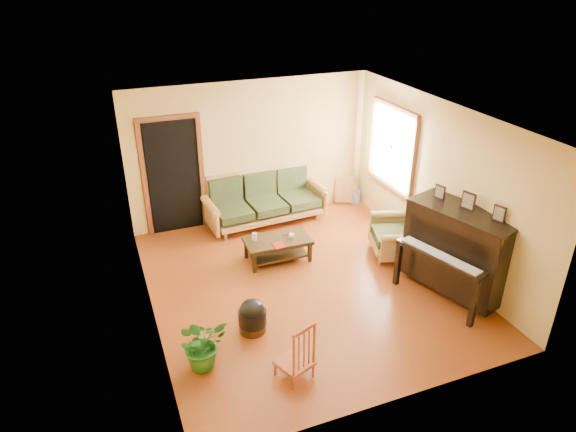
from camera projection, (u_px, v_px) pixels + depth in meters
name	position (u px, v px, depth m)	size (l,w,h in m)	color
floor	(304.00, 284.00, 7.84)	(5.00, 5.00, 0.00)	#67290D
doorway	(174.00, 177.00, 8.97)	(1.08, 0.16, 2.05)	black
window	(393.00, 147.00, 8.97)	(0.12, 1.36, 1.46)	white
sofa	(266.00, 199.00, 9.47)	(2.21, 0.93, 0.95)	#A87B3D
coffee_table	(278.00, 249.00, 8.39)	(1.06, 0.58, 0.39)	black
armchair	(396.00, 230.00, 8.44)	(0.85, 0.89, 0.89)	#A87B3D
piano	(458.00, 252.00, 7.37)	(0.89, 1.52, 1.34)	black
footstool	(252.00, 319.00, 6.78)	(0.38, 0.38, 0.36)	black
red_chair	(294.00, 349.00, 5.94)	(0.37, 0.41, 0.80)	maroon
leaning_frame	(346.00, 189.00, 10.33)	(0.43, 0.10, 0.57)	gold
ceramic_crock	(355.00, 196.00, 10.41)	(0.20, 0.20, 0.25)	#3552A1
potted_plant	(202.00, 343.00, 6.13)	(0.60, 0.52, 0.67)	#1E5C1A
book	(274.00, 247.00, 8.06)	(0.16, 0.22, 0.02)	maroon
candle	(255.00, 237.00, 8.24)	(0.08, 0.08, 0.13)	silver
glass_jar	(292.00, 235.00, 8.35)	(0.09, 0.09, 0.06)	silver
remote	(287.00, 234.00, 8.43)	(0.13, 0.04, 0.01)	black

